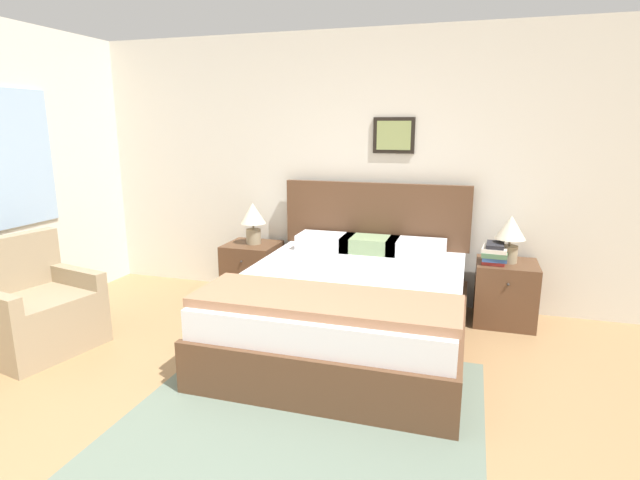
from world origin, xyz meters
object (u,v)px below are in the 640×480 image
(armchair, at_px, (34,312))
(nightstand_by_door, at_px, (505,293))
(table_lamp_by_door, at_px, (510,233))
(bed, at_px, (350,305))
(nightstand_near_window, at_px, (253,270))
(table_lamp_near_window, at_px, (253,218))

(armchair, xyz_separation_m, nightstand_by_door, (3.55, 1.64, -0.02))
(armchair, distance_m, table_lamp_by_door, 3.95)
(bed, xyz_separation_m, armchair, (-2.33, -0.83, -0.02))
(nightstand_near_window, xyz_separation_m, table_lamp_by_door, (2.44, 0.01, 0.54))
(armchair, height_order, table_lamp_near_window, table_lamp_near_window)
(bed, relative_size, table_lamp_near_window, 5.18)
(armchair, bearing_deg, nightstand_near_window, 157.83)
(nightstand_by_door, distance_m, table_lamp_near_window, 2.48)
(bed, height_order, table_lamp_near_window, bed)
(armchair, relative_size, nightstand_by_door, 1.63)
(bed, relative_size, table_lamp_by_door, 5.18)
(bed, height_order, table_lamp_by_door, bed)
(nightstand_by_door, height_order, table_lamp_by_door, table_lamp_by_door)
(nightstand_near_window, bearing_deg, nightstand_by_door, 0.00)
(nightstand_by_door, relative_size, table_lamp_by_door, 1.34)
(armchair, relative_size, table_lamp_near_window, 2.18)
(armchair, height_order, nightstand_by_door, armchair)
(bed, distance_m, table_lamp_near_window, 1.54)
(armchair, distance_m, nightstand_near_window, 1.98)
(armchair, xyz_separation_m, nightstand_near_window, (1.11, 1.64, -0.02))
(nightstand_by_door, bearing_deg, bed, -146.41)
(armchair, xyz_separation_m, table_lamp_by_door, (3.55, 1.64, 0.52))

